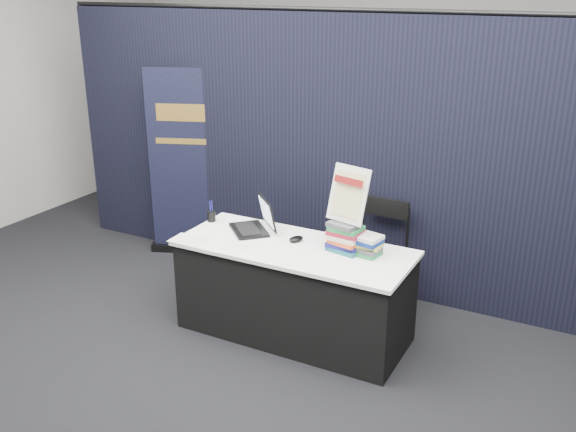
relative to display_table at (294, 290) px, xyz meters
The scene contains 15 objects.
floor 0.67m from the display_table, 90.00° to the right, with size 8.00×8.00×0.00m, color black.
wall_back 3.71m from the display_table, 90.00° to the left, with size 8.00×0.02×3.50m, color #A4A19B.
drape_partition 1.33m from the display_table, 90.00° to the left, with size 6.00×0.08×2.40m, color black.
display_table is the anchor object (origin of this frame).
laptop 0.66m from the display_table, 161.83° to the left, with size 0.43×0.49×0.27m.
mouse 0.41m from the display_table, 109.17° to the left, with size 0.08×0.13×0.04m, color black.
brochure_left 0.91m from the display_table, 160.64° to the right, with size 0.28×0.20×0.00m, color silver.
brochure_mid 0.84m from the display_table, 164.99° to the right, with size 0.25×0.18×0.00m, color white.
brochure_right 0.54m from the display_table, 151.00° to the right, with size 0.27×0.19×0.00m, color silver.
pen_cup 0.97m from the display_table, 169.93° to the left, with size 0.07×0.07×0.09m, color black.
book_stack_tall 0.62m from the display_table, 15.82° to the left, with size 0.26×0.22×0.22m.
book_stack_short 0.71m from the display_table, 12.79° to the left, with size 0.23×0.19×0.15m.
info_sign 0.89m from the display_table, 20.07° to the left, with size 0.33×0.19×0.43m.
pullup_banner 2.00m from the display_table, 150.82° to the left, with size 0.78×0.38×1.87m.
stacking_chair 0.85m from the display_table, 61.35° to the left, with size 0.43×0.44×0.93m.
Camera 1 is at (2.06, -3.43, 2.66)m, focal length 40.00 mm.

